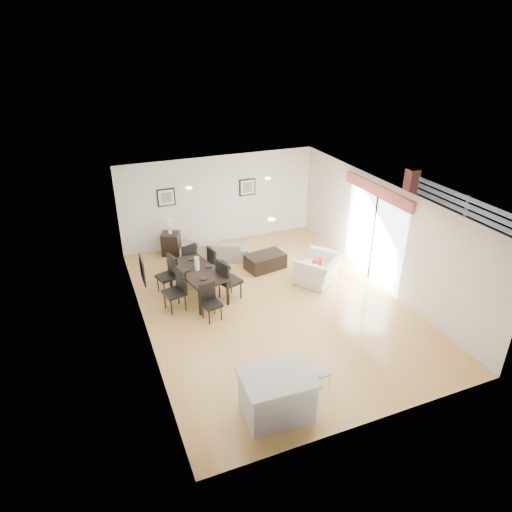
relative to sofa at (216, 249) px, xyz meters
name	(u,v)px	position (x,y,z in m)	size (l,w,h in m)	color
ground	(272,304)	(0.50, -2.92, -0.29)	(8.00, 8.00, 0.00)	#DAA959
wall_back	(219,200)	(0.50, 1.08, 1.06)	(6.00, 0.04, 2.70)	silver
wall_front	(377,360)	(0.50, -6.92, 1.06)	(6.00, 0.04, 2.70)	silver
wall_left	(141,279)	(-2.50, -2.92, 1.06)	(0.04, 8.00, 2.70)	silver
wall_right	(382,235)	(3.50, -2.92, 1.06)	(0.04, 8.00, 2.70)	silver
ceiling	(274,199)	(0.50, -2.92, 2.41)	(6.00, 8.00, 0.02)	white
sofa	(216,249)	(0.00, 0.00, 0.00)	(1.96, 0.76, 0.57)	gray
armchair	(318,269)	(2.06, -2.33, 0.08)	(1.12, 0.98, 0.73)	beige
courtyard_plant_a	(466,263)	(5.99, -3.45, 0.03)	(0.56, 0.49, 0.63)	#2F4E21
courtyard_plant_b	(414,230)	(6.15, -1.14, 0.03)	(0.36, 0.36, 0.64)	#2F4E21
dining_table	(197,272)	(-1.03, -1.83, 0.36)	(1.20, 1.86, 0.72)	black
dining_chair_wnear	(177,288)	(-1.63, -2.24, 0.28)	(0.55, 0.55, 1.02)	black
dining_chair_wfar	(169,272)	(-1.64, -1.37, 0.26)	(0.55, 0.55, 0.98)	black
dining_chair_enear	(227,278)	(-0.43, -2.29, 0.31)	(0.61, 0.61, 1.07)	black
dining_chair_efar	(216,264)	(-0.43, -1.41, 0.28)	(0.52, 0.52, 1.02)	black
dining_chair_head	(210,299)	(-1.05, -2.90, 0.21)	(0.47, 0.47, 0.88)	black
dining_chair_foot	(188,258)	(-1.01, -0.76, 0.25)	(0.52, 0.52, 0.96)	black
vase	(196,259)	(-1.03, -1.83, 0.73)	(0.94, 1.44, 0.73)	white
coffee_table	(265,261)	(1.08, -1.14, -0.07)	(1.06, 0.63, 0.42)	black
side_table	(171,244)	(-1.14, 0.73, 0.04)	(0.49, 0.49, 0.66)	black
table_lamp	(169,224)	(-1.14, 0.73, 0.67)	(0.24, 0.24, 0.46)	white
cushion	(317,264)	(1.96, -2.44, 0.29)	(0.32, 0.10, 0.32)	#A41915
kitchen_island	(277,395)	(-0.85, -6.15, 0.15)	(1.25, 0.99, 0.85)	#BBBBBD
bar_stool	(321,375)	(0.00, -6.15, 0.31)	(0.32, 0.32, 0.70)	white
framed_print_back_left	(166,197)	(-1.10, 1.05, 1.36)	(0.52, 0.04, 0.52)	black
framed_print_back_right	(247,187)	(1.40, 1.05, 1.36)	(0.52, 0.04, 0.52)	black
framed_print_left_wall	(142,270)	(-2.47, -3.12, 1.36)	(0.04, 0.52, 0.52)	black
sliding_door	(375,219)	(3.46, -2.62, 1.38)	(0.12, 2.70, 2.57)	white
courtyard	(452,220)	(6.66, -2.05, 0.64)	(6.00, 6.00, 2.00)	gray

